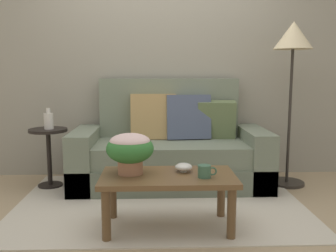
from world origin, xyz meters
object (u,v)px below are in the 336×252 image
(snack_bowl, at_px, (184,167))
(couch, at_px, (171,152))
(floor_lamp, at_px, (293,51))
(table_vase, at_px, (49,121))
(coffee_mug, at_px, (205,171))
(coffee_table, at_px, (168,184))
(side_table, at_px, (49,147))
(potted_plant, at_px, (130,149))

(snack_bowl, bearing_deg, couch, 92.57)
(floor_lamp, distance_m, table_vase, 2.54)
(floor_lamp, xyz_separation_m, table_vase, (-2.44, -0.01, -0.69))
(coffee_mug, bearing_deg, coffee_table, 163.04)
(snack_bowl, bearing_deg, side_table, 142.41)
(coffee_mug, bearing_deg, potted_plant, 167.06)
(coffee_table, bearing_deg, potted_plant, 170.91)
(coffee_table, relative_size, coffee_mug, 7.18)
(coffee_table, bearing_deg, floor_lamp, 39.78)
(table_vase, bearing_deg, floor_lamp, 0.25)
(potted_plant, height_order, coffee_mug, potted_plant)
(couch, distance_m, potted_plant, 1.18)
(side_table, bearing_deg, coffee_mug, -38.84)
(coffee_mug, height_order, snack_bowl, coffee_mug)
(couch, bearing_deg, coffee_mug, -81.21)
(coffee_mug, xyz_separation_m, snack_bowl, (-0.14, 0.16, -0.01))
(potted_plant, bearing_deg, floor_lamp, 33.19)
(coffee_table, distance_m, floor_lamp, 1.97)
(couch, xyz_separation_m, coffee_mug, (0.19, -1.22, 0.12))
(table_vase, bearing_deg, snack_bowl, -37.49)
(snack_bowl, relative_size, table_vase, 0.63)
(potted_plant, xyz_separation_m, table_vase, (-0.88, 1.02, 0.08))
(coffee_table, bearing_deg, snack_bowl, 33.09)
(coffee_mug, height_order, table_vase, table_vase)
(couch, bearing_deg, snack_bowl, -87.43)
(potted_plant, distance_m, table_vase, 1.34)
(table_vase, bearing_deg, coffee_mug, -38.77)
(coffee_table, height_order, coffee_mug, coffee_mug)
(snack_bowl, bearing_deg, table_vase, 142.51)
(couch, xyz_separation_m, side_table, (-1.25, -0.06, 0.07))
(couch, bearing_deg, table_vase, -176.40)
(snack_bowl, bearing_deg, floor_lamp, 40.41)
(side_table, relative_size, table_vase, 2.86)
(couch, relative_size, potted_plant, 5.58)
(table_vase, bearing_deg, couch, 3.60)
(couch, height_order, coffee_mug, couch)
(couch, relative_size, coffee_table, 1.98)
(couch, xyz_separation_m, snack_bowl, (0.05, -1.06, 0.11))
(floor_lamp, bearing_deg, table_vase, -179.75)
(coffee_table, distance_m, snack_bowl, 0.18)
(coffee_table, bearing_deg, coffee_mug, -16.96)
(couch, distance_m, snack_bowl, 1.07)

